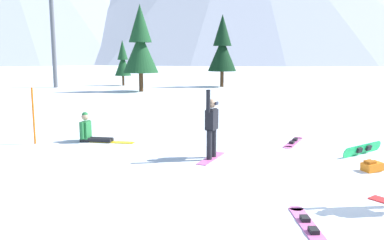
{
  "coord_description": "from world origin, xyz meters",
  "views": [
    {
      "loc": [
        -5.29,
        -6.36,
        2.81
      ],
      "look_at": [
        -1.3,
        4.04,
        1.0
      ],
      "focal_mm": 37.47,
      "sensor_mm": 36.0,
      "label": 1
    }
  ],
  "objects_px": {
    "loose_snowboard_near_left": "(309,226)",
    "pine_tree_slender": "(123,61)",
    "trail_marker_pole": "(33,116)",
    "ski_lift_tower": "(52,14)",
    "loose_snowboard_near_right": "(293,142)",
    "pine_tree_short": "(140,44)",
    "backpack_orange": "(372,166)",
    "loose_snowboard_far_spare": "(363,149)",
    "snowboarder_background": "(91,131)",
    "snowboarder_midground": "(212,127)",
    "pine_tree_young": "(222,48)"
  },
  "relations": [
    {
      "from": "pine_tree_short",
      "to": "loose_snowboard_near_right",
      "type": "bearing_deg",
      "value": -89.51
    },
    {
      "from": "snowboarder_background",
      "to": "ski_lift_tower",
      "type": "bearing_deg",
      "value": 90.26
    },
    {
      "from": "loose_snowboard_near_left",
      "to": "ski_lift_tower",
      "type": "height_order",
      "value": "ski_lift_tower"
    },
    {
      "from": "loose_snowboard_near_left",
      "to": "pine_tree_slender",
      "type": "xyz_separation_m",
      "value": [
        3.35,
        32.0,
        2.25
      ]
    },
    {
      "from": "pine_tree_short",
      "to": "ski_lift_tower",
      "type": "bearing_deg",
      "value": 132.58
    },
    {
      "from": "pine_tree_slender",
      "to": "loose_snowboard_near_left",
      "type": "bearing_deg",
      "value": -95.97
    },
    {
      "from": "loose_snowboard_near_left",
      "to": "pine_tree_slender",
      "type": "bearing_deg",
      "value": 84.03
    },
    {
      "from": "pine_tree_young",
      "to": "pine_tree_short",
      "type": "distance_m",
      "value": 8.13
    },
    {
      "from": "loose_snowboard_far_spare",
      "to": "pine_tree_slender",
      "type": "distance_m",
      "value": 28.56
    },
    {
      "from": "ski_lift_tower",
      "to": "pine_tree_slender",
      "type": "bearing_deg",
      "value": 0.74
    },
    {
      "from": "loose_snowboard_near_left",
      "to": "pine_tree_short",
      "type": "height_order",
      "value": "pine_tree_short"
    },
    {
      "from": "snowboarder_midground",
      "to": "loose_snowboard_near_right",
      "type": "distance_m",
      "value": 3.53
    },
    {
      "from": "backpack_orange",
      "to": "pine_tree_slender",
      "type": "bearing_deg",
      "value": 90.23
    },
    {
      "from": "backpack_orange",
      "to": "snowboarder_midground",
      "type": "bearing_deg",
      "value": 141.9
    },
    {
      "from": "pine_tree_slender",
      "to": "ski_lift_tower",
      "type": "distance_m",
      "value": 7.19
    },
    {
      "from": "loose_snowboard_near_left",
      "to": "loose_snowboard_far_spare",
      "type": "height_order",
      "value": "loose_snowboard_far_spare"
    },
    {
      "from": "loose_snowboard_near_left",
      "to": "ski_lift_tower",
      "type": "distance_m",
      "value": 32.64
    },
    {
      "from": "pine_tree_young",
      "to": "trail_marker_pole",
      "type": "bearing_deg",
      "value": -129.26
    },
    {
      "from": "backpack_orange",
      "to": "snowboarder_background",
      "type": "bearing_deg",
      "value": 135.29
    },
    {
      "from": "snowboarder_background",
      "to": "backpack_orange",
      "type": "relative_size",
      "value": 3.17
    },
    {
      "from": "snowboarder_midground",
      "to": "snowboarder_background",
      "type": "relative_size",
      "value": 1.13
    },
    {
      "from": "trail_marker_pole",
      "to": "pine_tree_slender",
      "type": "height_order",
      "value": "pine_tree_slender"
    },
    {
      "from": "loose_snowboard_near_left",
      "to": "ski_lift_tower",
      "type": "relative_size",
      "value": 0.17
    },
    {
      "from": "loose_snowboard_near_left",
      "to": "ski_lift_tower",
      "type": "xyz_separation_m",
      "value": [
        -2.63,
        31.93,
        6.25
      ]
    },
    {
      "from": "loose_snowboard_far_spare",
      "to": "pine_tree_short",
      "type": "distance_m",
      "value": 22.1
    },
    {
      "from": "pine_tree_slender",
      "to": "ski_lift_tower",
      "type": "height_order",
      "value": "ski_lift_tower"
    },
    {
      "from": "snowboarder_midground",
      "to": "loose_snowboard_near_left",
      "type": "bearing_deg",
      "value": -93.47
    },
    {
      "from": "loose_snowboard_near_left",
      "to": "pine_tree_young",
      "type": "distance_m",
      "value": 29.81
    },
    {
      "from": "trail_marker_pole",
      "to": "pine_tree_short",
      "type": "distance_m",
      "value": 18.81
    },
    {
      "from": "backpack_orange",
      "to": "ski_lift_tower",
      "type": "xyz_separation_m",
      "value": [
        -6.1,
        29.78,
        6.14
      ]
    },
    {
      "from": "snowboarder_background",
      "to": "loose_snowboard_near_left",
      "type": "height_order",
      "value": "snowboarder_background"
    },
    {
      "from": "trail_marker_pole",
      "to": "pine_tree_short",
      "type": "height_order",
      "value": "pine_tree_short"
    },
    {
      "from": "loose_snowboard_near_right",
      "to": "pine_tree_young",
      "type": "distance_m",
      "value": 23.4
    },
    {
      "from": "snowboarder_background",
      "to": "pine_tree_slender",
      "type": "xyz_separation_m",
      "value": [
        5.87,
        23.92,
        1.94
      ]
    },
    {
      "from": "snowboarder_background",
      "to": "loose_snowboard_far_spare",
      "type": "relative_size",
      "value": 0.93
    },
    {
      "from": "snowboarder_background",
      "to": "pine_tree_young",
      "type": "distance_m",
      "value": 23.93
    },
    {
      "from": "loose_snowboard_far_spare",
      "to": "pine_tree_young",
      "type": "xyz_separation_m",
      "value": [
        6.75,
        23.83,
        3.3
      ]
    },
    {
      "from": "backpack_orange",
      "to": "ski_lift_tower",
      "type": "relative_size",
      "value": 0.05
    },
    {
      "from": "ski_lift_tower",
      "to": "pine_tree_young",
      "type": "bearing_deg",
      "value": -18.1
    },
    {
      "from": "pine_tree_slender",
      "to": "trail_marker_pole",
      "type": "bearing_deg",
      "value": -107.81
    },
    {
      "from": "loose_snowboard_near_right",
      "to": "pine_tree_short",
      "type": "bearing_deg",
      "value": 90.49
    },
    {
      "from": "pine_tree_young",
      "to": "pine_tree_slender",
      "type": "bearing_deg",
      "value": 149.76
    },
    {
      "from": "backpack_orange",
      "to": "trail_marker_pole",
      "type": "bearing_deg",
      "value": 141.03
    },
    {
      "from": "snowboarder_midground",
      "to": "loose_snowboard_near_right",
      "type": "relative_size",
      "value": 1.23
    },
    {
      "from": "snowboarder_background",
      "to": "trail_marker_pole",
      "type": "bearing_deg",
      "value": 170.03
    },
    {
      "from": "pine_tree_short",
      "to": "pine_tree_young",
      "type": "bearing_deg",
      "value": 14.48
    },
    {
      "from": "loose_snowboard_far_spare",
      "to": "pine_tree_slender",
      "type": "height_order",
      "value": "pine_tree_slender"
    },
    {
      "from": "pine_tree_short",
      "to": "loose_snowboard_near_left",
      "type": "bearing_deg",
      "value": -97.68
    },
    {
      "from": "snowboarder_midground",
      "to": "loose_snowboard_near_left",
      "type": "distance_m",
      "value": 4.73
    },
    {
      "from": "snowboarder_background",
      "to": "loose_snowboard_far_spare",
      "type": "xyz_separation_m",
      "value": [
        7.06,
        -4.53,
        -0.19
      ]
    }
  ]
}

